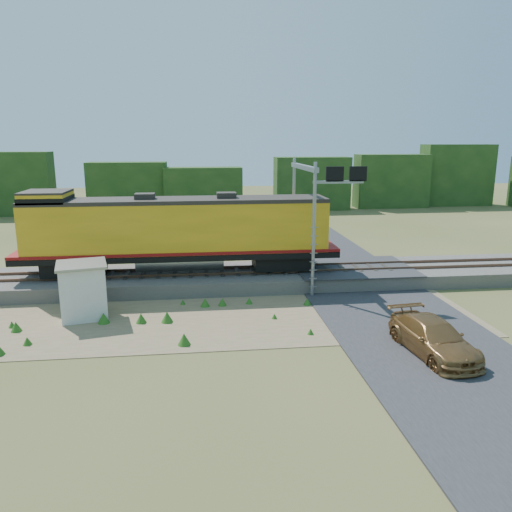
{
  "coord_description": "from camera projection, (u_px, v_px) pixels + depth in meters",
  "views": [
    {
      "loc": [
        -2.24,
        -22.21,
        8.33
      ],
      "look_at": [
        0.76,
        3.0,
        2.4
      ],
      "focal_mm": 35.0,
      "sensor_mm": 36.0,
      "label": 1
    }
  ],
  "objects": [
    {
      "name": "locomotive",
      "position": [
        174.0,
        231.0,
        28.28
      ],
      "size": [
        18.13,
        2.76,
        4.68
      ],
      "color": "black",
      "rests_on": "rails"
    },
    {
      "name": "tree_line_north",
      "position": [
        215.0,
        185.0,
        59.68
      ],
      "size": [
        130.0,
        3.0,
        6.5
      ],
      "color": "#1A3B15",
      "rests_on": "ground"
    },
    {
      "name": "ballast",
      "position": [
        237.0,
        278.0,
        29.34
      ],
      "size": [
        70.0,
        5.0,
        0.8
      ],
      "primitive_type": "cube",
      "color": "slate",
      "rests_on": "ground"
    },
    {
      "name": "shed",
      "position": [
        83.0,
        290.0,
        23.73
      ],
      "size": [
        2.68,
        2.68,
        2.67
      ],
      "rotation": [
        0.0,
        0.0,
        0.22
      ],
      "color": "silver",
      "rests_on": "ground"
    },
    {
      "name": "signal_gantry",
      "position": [
        312.0,
        193.0,
        28.04
      ],
      "size": [
        2.86,
        6.2,
        7.22
      ],
      "color": "gray",
      "rests_on": "ground"
    },
    {
      "name": "dirt_shoulder",
      "position": [
        205.0,
        318.0,
        23.88
      ],
      "size": [
        26.0,
        8.0,
        0.03
      ],
      "primitive_type": "cube",
      "color": "#8C7754",
      "rests_on": "ground"
    },
    {
      "name": "road",
      "position": [
        384.0,
        307.0,
        25.13
      ],
      "size": [
        7.0,
        66.0,
        0.86
      ],
      "color": "#38383A",
      "rests_on": "ground"
    },
    {
      "name": "ground",
      "position": [
        247.0,
        320.0,
        23.63
      ],
      "size": [
        140.0,
        140.0,
        0.0
      ],
      "primitive_type": "plane",
      "color": "#475123",
      "rests_on": "ground"
    },
    {
      "name": "rails",
      "position": [
        237.0,
        270.0,
        29.23
      ],
      "size": [
        70.0,
        1.54,
        0.16
      ],
      "color": "brown",
      "rests_on": "ballast"
    },
    {
      "name": "weed_clumps",
      "position": [
        173.0,
        322.0,
        23.32
      ],
      "size": [
        15.0,
        6.2,
        0.56
      ],
      "primitive_type": null,
      "color": "#2C621C",
      "rests_on": "ground"
    },
    {
      "name": "car",
      "position": [
        433.0,
        338.0,
        19.71
      ],
      "size": [
        2.45,
        4.96,
        1.39
      ],
      "primitive_type": "imported",
      "rotation": [
        0.0,
        0.0,
        0.11
      ],
      "color": "olive",
      "rests_on": "ground"
    }
  ]
}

